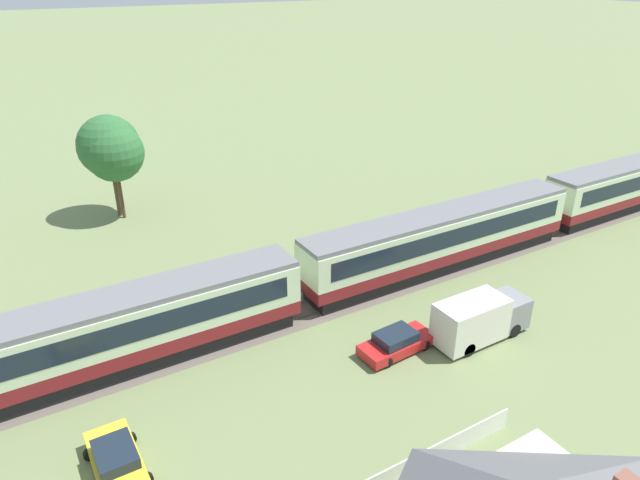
{
  "coord_description": "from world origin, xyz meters",
  "views": [
    {
      "loc": [
        -47.96,
        -26.66,
        18.78
      ],
      "look_at": [
        -30.38,
        2.86,
        2.26
      ],
      "focal_mm": 32.0,
      "sensor_mm": 36.0,
      "label": 1
    }
  ],
  "objects_px": {
    "parked_car_red": "(397,342)",
    "yard_tree_0": "(109,146)",
    "yard_tree_1": "(114,153)",
    "parked_car_yellow": "(116,461)",
    "passenger_train": "(445,236)",
    "delivery_truck_grey": "(480,319)"
  },
  "relations": [
    {
      "from": "parked_car_red",
      "to": "yard_tree_0",
      "type": "distance_m",
      "value": 28.53
    },
    {
      "from": "yard_tree_0",
      "to": "yard_tree_1",
      "type": "relative_size",
      "value": 1.06
    },
    {
      "from": "parked_car_yellow",
      "to": "yard_tree_0",
      "type": "relative_size",
      "value": 0.49
    },
    {
      "from": "parked_car_yellow",
      "to": "yard_tree_1",
      "type": "relative_size",
      "value": 0.52
    },
    {
      "from": "parked_car_red",
      "to": "yard_tree_1",
      "type": "relative_size",
      "value": 0.55
    },
    {
      "from": "passenger_train",
      "to": "yard_tree_0",
      "type": "distance_m",
      "value": 26.99
    },
    {
      "from": "yard_tree_0",
      "to": "yard_tree_1",
      "type": "xyz_separation_m",
      "value": [
        0.19,
        -0.69,
        -0.35
      ]
    },
    {
      "from": "yard_tree_1",
      "to": "delivery_truck_grey",
      "type": "bearing_deg",
      "value": -65.02
    },
    {
      "from": "parked_car_red",
      "to": "yard_tree_0",
      "type": "bearing_deg",
      "value": 103.91
    },
    {
      "from": "passenger_train",
      "to": "delivery_truck_grey",
      "type": "height_order",
      "value": "passenger_train"
    },
    {
      "from": "passenger_train",
      "to": "parked_car_yellow",
      "type": "height_order",
      "value": "passenger_train"
    },
    {
      "from": "parked_car_yellow",
      "to": "delivery_truck_grey",
      "type": "xyz_separation_m",
      "value": [
        19.48,
        -0.69,
        0.68
      ]
    },
    {
      "from": "parked_car_red",
      "to": "delivery_truck_grey",
      "type": "height_order",
      "value": "delivery_truck_grey"
    },
    {
      "from": "parked_car_red",
      "to": "yard_tree_1",
      "type": "xyz_separation_m",
      "value": [
        -8.14,
        26.08,
        4.98
      ]
    },
    {
      "from": "delivery_truck_grey",
      "to": "yard_tree_0",
      "type": "bearing_deg",
      "value": 114.77
    },
    {
      "from": "passenger_train",
      "to": "parked_car_yellow",
      "type": "bearing_deg",
      "value": -163.81
    },
    {
      "from": "parked_car_red",
      "to": "delivery_truck_grey",
      "type": "distance_m",
      "value": 4.9
    },
    {
      "from": "parked_car_red",
      "to": "yard_tree_0",
      "type": "xyz_separation_m",
      "value": [
        -8.33,
        26.77,
        5.33
      ]
    },
    {
      "from": "parked_car_yellow",
      "to": "yard_tree_0",
      "type": "bearing_deg",
      "value": -13.72
    },
    {
      "from": "passenger_train",
      "to": "yard_tree_1",
      "type": "distance_m",
      "value": 26.3
    },
    {
      "from": "yard_tree_0",
      "to": "parked_car_yellow",
      "type": "bearing_deg",
      "value": -103.33
    },
    {
      "from": "passenger_train",
      "to": "yard_tree_0",
      "type": "height_order",
      "value": "yard_tree_0"
    }
  ]
}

